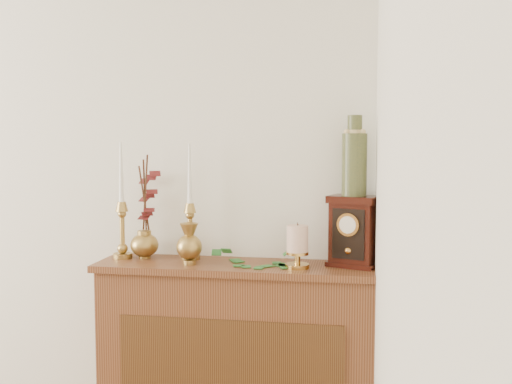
% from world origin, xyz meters
% --- Properties ---
extents(console_shelf, '(1.24, 0.34, 0.93)m').
position_xyz_m(console_shelf, '(1.40, 2.10, 0.44)').
color(console_shelf, brown).
rests_on(console_shelf, ground).
extents(candlestick_left, '(0.09, 0.09, 0.53)m').
position_xyz_m(candlestick_left, '(0.86, 2.13, 1.10)').
color(candlestick_left, '#B18F47').
rests_on(candlestick_left, console_shelf).
extents(candlestick_center, '(0.09, 0.09, 0.53)m').
position_xyz_m(candlestick_center, '(1.17, 2.15, 1.10)').
color(candlestick_center, '#B18F47').
rests_on(candlestick_center, console_shelf).
extents(bud_vase, '(0.11, 0.11, 0.18)m').
position_xyz_m(bud_vase, '(1.20, 2.04, 1.02)').
color(bud_vase, '#B18F47').
rests_on(bud_vase, console_shelf).
extents(ginger_jar, '(0.19, 0.21, 0.48)m').
position_xyz_m(ginger_jar, '(0.97, 2.18, 1.14)').
color(ginger_jar, '#B18F47').
rests_on(ginger_jar, console_shelf).
extents(pillar_candle_left, '(0.10, 0.10, 0.19)m').
position_xyz_m(pillar_candle_left, '(1.67, 2.05, 1.03)').
color(pillar_candle_left, '#BD9042').
rests_on(pillar_candle_left, console_shelf).
extents(pillar_candle_right, '(0.10, 0.10, 0.19)m').
position_xyz_m(pillar_candle_right, '(1.68, 2.05, 1.03)').
color(pillar_candle_right, '#BD9042').
rests_on(pillar_candle_right, console_shelf).
extents(ivy_garland, '(0.47, 0.20, 0.08)m').
position_xyz_m(ivy_garland, '(1.44, 2.09, 0.94)').
color(ivy_garland, '#266526').
rests_on(ivy_garland, console_shelf).
extents(mantel_clock, '(0.24, 0.20, 0.30)m').
position_xyz_m(mantel_clock, '(1.91, 2.13, 1.08)').
color(mantel_clock, '#39130B').
rests_on(mantel_clock, console_shelf).
extents(ceramic_vase, '(0.11, 0.11, 0.34)m').
position_xyz_m(ceramic_vase, '(1.91, 2.13, 1.39)').
color(ceramic_vase, '#1A3525').
rests_on(ceramic_vase, mantel_clock).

